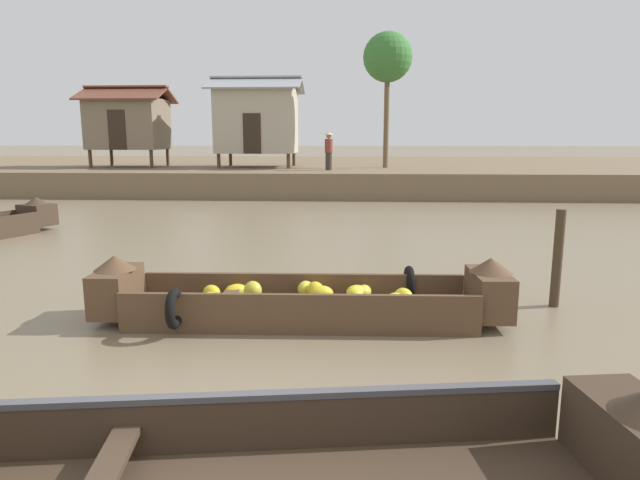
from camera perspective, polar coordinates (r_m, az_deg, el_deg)
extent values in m
plane|color=#7A6B51|center=(13.29, -1.54, -0.09)|extent=(300.00, 300.00, 0.00)
cube|color=#756047|center=(31.64, 1.17, 7.15)|extent=(160.00, 20.00, 1.06)
cube|color=brown|center=(7.57, -1.97, -8.00)|extent=(4.65, 1.25, 0.12)
cube|color=brown|center=(7.99, -1.75, -4.97)|extent=(4.62, 0.20, 0.41)
cube|color=brown|center=(6.98, -2.26, -7.31)|extent=(4.62, 0.20, 0.41)
cube|color=brown|center=(7.73, 17.25, -5.35)|extent=(0.49, 0.98, 0.58)
cone|color=brown|center=(7.64, 17.41, -2.52)|extent=(0.57, 0.57, 0.20)
cube|color=brown|center=(8.03, -20.47, -4.96)|extent=(0.49, 0.98, 0.58)
cone|color=brown|center=(7.94, -20.65, -2.23)|extent=(0.57, 0.57, 0.20)
cube|color=brown|center=(7.61, -9.46, -5.77)|extent=(0.23, 1.03, 0.05)
torus|color=black|center=(8.16, 9.27, -4.49)|extent=(0.13, 0.52, 0.52)
torus|color=black|center=(7.13, -14.95, -6.94)|extent=(0.13, 0.52, 0.52)
ellipsoid|color=yellow|center=(7.55, -0.49, -5.26)|extent=(0.31, 0.35, 0.24)
ellipsoid|color=yellow|center=(7.31, 0.14, -5.65)|extent=(0.38, 0.32, 0.22)
ellipsoid|color=yellow|center=(7.50, 3.66, -5.64)|extent=(0.32, 0.34, 0.19)
ellipsoid|color=yellow|center=(7.89, -8.76, -5.30)|extent=(0.39, 0.35, 0.21)
ellipsoid|color=yellow|center=(7.72, -1.54, -5.09)|extent=(0.27, 0.33, 0.22)
ellipsoid|color=yellow|center=(7.41, 8.69, -6.02)|extent=(0.36, 0.38, 0.28)
ellipsoid|color=yellow|center=(7.51, -11.52, -6.23)|extent=(0.32, 0.36, 0.24)
ellipsoid|color=yellow|center=(7.27, 7.82, -6.34)|extent=(0.35, 0.35, 0.23)
ellipsoid|color=yellow|center=(7.78, -11.25, -5.37)|extent=(0.34, 0.33, 0.21)
ellipsoid|color=gold|center=(7.46, -7.04, -5.27)|extent=(0.31, 0.32, 0.26)
ellipsoid|color=yellow|center=(7.73, 4.61, -5.43)|extent=(0.27, 0.33, 0.20)
ellipsoid|color=yellow|center=(7.63, 3.78, -5.38)|extent=(0.34, 0.29, 0.18)
ellipsoid|color=yellow|center=(7.75, -0.51, -5.16)|extent=(0.31, 0.35, 0.19)
cube|color=#3D2D21|center=(4.44, -6.06, -18.51)|extent=(4.64, 0.71, 0.41)
cube|color=#47474C|center=(4.33, -6.12, -15.86)|extent=(4.64, 0.72, 0.05)
cube|color=#3D2D21|center=(16.72, -27.41, 2.36)|extent=(1.01, 0.92, 0.58)
cone|color=#3D2D21|center=(16.67, -27.52, 3.68)|extent=(0.73, 0.73, 0.20)
cylinder|color=#4C3826|center=(27.86, -22.86, 7.81)|extent=(0.16, 0.16, 0.84)
cylinder|color=#4C3826|center=(26.73, -17.19, 8.08)|extent=(0.16, 0.16, 0.84)
cylinder|color=#4C3826|center=(29.96, -20.93, 8.08)|extent=(0.16, 0.16, 0.84)
cylinder|color=#4C3826|center=(28.91, -15.60, 8.32)|extent=(0.16, 0.16, 0.84)
cube|color=#7A6B56|center=(28.32, -19.37, 11.33)|extent=(3.31, 2.71, 2.37)
cube|color=#2D2319|center=(27.04, -20.45, 10.72)|extent=(0.80, 0.04, 1.80)
cube|color=brown|center=(27.76, -20.10, 14.23)|extent=(4.01, 1.85, 0.76)
cube|color=brown|center=(29.01, -19.02, 14.12)|extent=(4.01, 1.85, 0.76)
cylinder|color=#4C3826|center=(25.84, -10.53, 8.11)|extent=(0.16, 0.16, 0.68)
cylinder|color=#4C3826|center=(25.28, -3.32, 8.22)|extent=(0.16, 0.16, 0.68)
cylinder|color=#4C3826|center=(28.30, -9.32, 8.36)|extent=(0.16, 0.16, 0.68)
cylinder|color=#4C3826|center=(27.79, -2.74, 8.44)|extent=(0.16, 0.16, 0.68)
cube|color=#B2A893|center=(26.75, -6.58, 12.22)|extent=(3.63, 2.93, 2.98)
cube|color=#2D2319|center=(25.27, -7.12, 10.96)|extent=(0.80, 0.04, 1.80)
cube|color=#9399A0|center=(26.13, -6.94, 16.01)|extent=(4.33, 1.96, 0.71)
cube|color=#9399A0|center=(27.57, -6.39, 15.74)|extent=(4.33, 1.96, 0.71)
cylinder|color=brown|center=(26.20, 6.95, 12.55)|extent=(0.24, 0.24, 4.62)
sphere|color=#387533|center=(26.43, 7.08, 18.43)|extent=(2.25, 2.25, 2.25)
cylinder|color=#332D28|center=(24.08, 0.91, 8.20)|extent=(0.28, 0.28, 0.75)
cylinder|color=brown|center=(24.06, 0.92, 9.80)|extent=(0.34, 0.34, 0.60)
sphere|color=#9E7556|center=(24.06, 0.92, 10.80)|extent=(0.22, 0.22, 0.22)
cone|color=tan|center=(24.06, 0.92, 11.09)|extent=(0.44, 0.44, 0.14)
cylinder|color=#423323|center=(8.76, 23.55, -1.79)|extent=(0.14, 0.14, 1.46)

